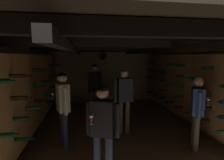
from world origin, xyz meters
name	(u,v)px	position (x,y,z in m)	size (l,w,h in m)	color
ground_plane	(116,131)	(0.00, 0.00, 0.00)	(8.40, 8.40, 0.00)	#7A6651
room_shell	(115,78)	(0.00, 0.27, 1.41)	(4.72, 6.52, 2.41)	tan
wine_crate_stack	(108,103)	(-0.01, 1.77, 0.30)	(0.52, 0.35, 0.60)	#A37547
display_bottle	(108,92)	(0.00, 1.74, 0.74)	(0.08, 0.08, 0.35)	#0F2838
person_host_center	(124,95)	(0.18, -0.12, 1.03)	(0.54, 0.25, 1.69)	brown
person_guest_near_right	(197,107)	(1.53, -1.13, 0.95)	(0.34, 0.50, 1.58)	#4C473D
person_guest_far_left	(95,85)	(-0.49, 1.17, 1.07)	(0.45, 0.44, 1.75)	#4C473D
person_guest_near_left	(103,126)	(-0.53, -1.80, 0.94)	(0.51, 0.33, 1.57)	#232D4C
person_guest_mid_left	(63,103)	(-1.27, -0.64, 1.01)	(0.41, 0.51, 1.67)	#232D4C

